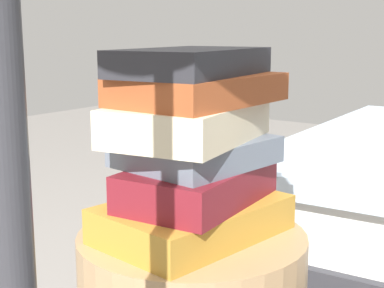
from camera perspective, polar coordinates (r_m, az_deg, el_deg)
The scene contains 6 objects.
book_ochre at distance 0.95m, azimuth 0.11°, elevation -7.50°, with size 0.30×0.20×0.06m, color #B7842D.
book_maroon at distance 0.93m, azimuth 0.61°, elevation -4.03°, with size 0.26×0.17×0.06m, color maroon.
book_slate at distance 0.94m, azimuth 0.33°, elevation -0.70°, with size 0.23×0.19×0.04m, color slate.
book_cream at distance 0.91m, azimuth -0.51°, elevation 2.20°, with size 0.27×0.18×0.06m, color beige.
book_rust at distance 0.91m, azimuth 0.72°, elevation 5.51°, with size 0.27×0.18×0.04m, color #994723.
book_charcoal at distance 0.91m, azimuth 0.02°, elevation 8.26°, with size 0.28×0.16×0.04m, color #28282D.
Camera 1 is at (0.73, 0.53, 0.83)m, focal length 53.20 mm.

